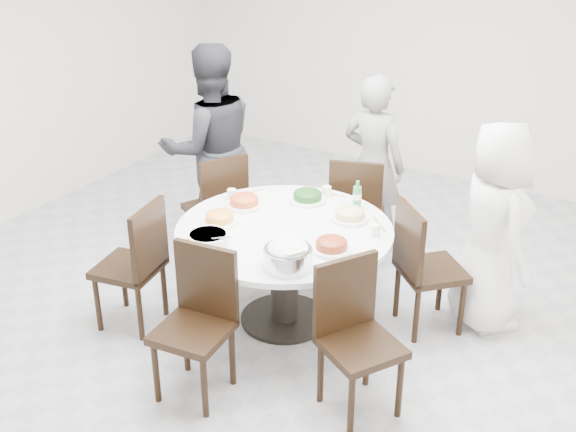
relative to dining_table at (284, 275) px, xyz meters
The scene contains 22 objects.
floor 0.46m from the dining_table, 106.09° to the left, with size 6.00×6.00×0.01m, color #ACACB0.
wall_back 3.42m from the dining_table, 91.33° to the left, with size 6.00×0.01×2.80m, color silver.
dining_table is the anchor object (origin of this frame).
chair_ne 1.03m from the dining_table, 27.03° to the left, with size 0.42×0.42×0.95m, color black.
chair_n 1.09m from the dining_table, 87.69° to the left, with size 0.42×0.42×0.95m, color black.
chair_nw 1.12m from the dining_table, 151.87° to the left, with size 0.42×0.42×0.95m, color black.
chair_sw 1.10m from the dining_table, 148.04° to the right, with size 0.42×0.42×0.95m, color black.
chair_s 0.98m from the dining_table, 93.66° to the right, with size 0.42×0.42×0.95m, color black.
chair_se 1.07m from the dining_table, 34.06° to the right, with size 0.42×0.42×0.95m, color black.
diner_right 1.48m from the dining_table, 30.58° to the left, with size 0.74×0.48×1.51m, color white.
diner_middle 1.41m from the dining_table, 87.98° to the left, with size 0.56×0.37×1.53m, color black.
diner_left 1.47m from the dining_table, 147.40° to the left, with size 0.85×0.66×1.75m, color black.
dish_greens 0.62m from the dining_table, 99.46° to the left, with size 0.27×0.27×0.07m, color white.
dish_pale 0.63m from the dining_table, 45.66° to the left, with size 0.26×0.26×0.07m, color white.
dish_orange 0.62m from the dining_table, 160.68° to the left, with size 0.27×0.27×0.07m, color white.
dish_redbrown 0.61m from the dining_table, 16.85° to the right, with size 0.26×0.26×0.07m, color white.
dish_tofu 0.61m from the dining_table, 157.99° to the right, with size 0.25×0.25×0.07m, color white.
rice_bowl 0.70m from the dining_table, 56.78° to the right, with size 0.30×0.30×0.13m, color silver.
soup_bowl 0.70m from the dining_table, 122.12° to the right, with size 0.27×0.27×0.08m, color white.
beverage_bottle 0.79m from the dining_table, 63.00° to the left, with size 0.06×0.06×0.21m, color #327F4A.
tea_cups 0.76m from the dining_table, 89.89° to the left, with size 0.07×0.07×0.08m, color white.
chopsticks 0.77m from the dining_table, 90.52° to the left, with size 0.24×0.04×0.01m, color tan, non-canonical shape.
Camera 1 is at (2.36, -4.06, 2.95)m, focal length 45.00 mm.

